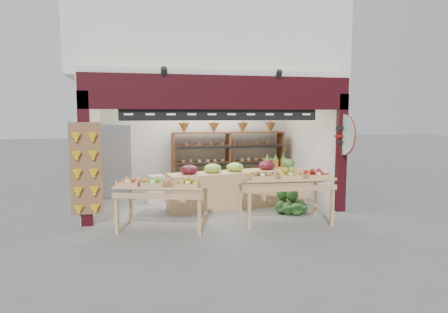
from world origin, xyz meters
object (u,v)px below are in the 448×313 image
(refrigerator, at_px, (116,161))
(display_table_right, at_px, (285,179))
(back_shelving, at_px, (228,151))
(watermelon_pile, at_px, (291,204))
(display_table_left, at_px, (157,187))
(cardboard_stack, at_px, (163,191))
(mid_counter, at_px, (238,187))

(refrigerator, distance_m, display_table_right, 4.92)
(display_table_right, bearing_deg, back_shelving, 95.74)
(watermelon_pile, bearing_deg, display_table_left, -169.14)
(cardboard_stack, bearing_deg, back_shelving, 24.88)
(back_shelving, height_order, display_table_right, back_shelving)
(cardboard_stack, relative_size, display_table_left, 0.56)
(back_shelving, distance_m, refrigerator, 3.13)
(back_shelving, xyz_separation_m, watermelon_pile, (0.78, -2.84, -0.97))
(cardboard_stack, bearing_deg, mid_counter, -31.76)
(refrigerator, bearing_deg, watermelon_pile, -42.49)
(display_table_left, height_order, watermelon_pile, display_table_left)
(cardboard_stack, height_order, display_table_left, display_table_left)
(back_shelving, xyz_separation_m, cardboard_stack, (-1.92, -0.89, -0.92))
(mid_counter, height_order, display_table_right, display_table_right)
(display_table_right, relative_size, watermelon_pile, 2.49)
(back_shelving, relative_size, display_table_left, 1.73)
(display_table_right, bearing_deg, watermelon_pile, 57.90)
(back_shelving, bearing_deg, watermelon_pile, -74.65)
(watermelon_pile, bearing_deg, display_table_right, -122.10)
(refrigerator, height_order, mid_counter, refrigerator)
(refrigerator, distance_m, watermelon_pile, 4.87)
(refrigerator, distance_m, cardboard_stack, 1.64)
(refrigerator, bearing_deg, display_table_right, -51.83)
(display_table_left, xyz_separation_m, display_table_right, (2.56, -0.11, 0.07))
(back_shelving, bearing_deg, display_table_left, -122.88)
(refrigerator, bearing_deg, back_shelving, -6.16)
(refrigerator, distance_m, mid_counter, 3.51)
(mid_counter, height_order, display_table_left, mid_counter)
(watermelon_pile, bearing_deg, cardboard_stack, 144.21)
(refrigerator, height_order, watermelon_pile, refrigerator)
(mid_counter, relative_size, display_table_left, 1.86)
(mid_counter, height_order, watermelon_pile, mid_counter)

